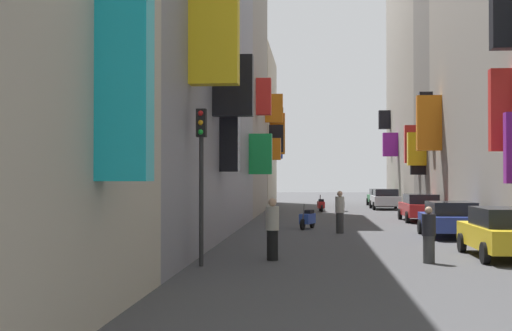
{
  "coord_description": "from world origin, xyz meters",
  "views": [
    {
      "loc": [
        -1.68,
        -2.49,
        2.38
      ],
      "look_at": [
        -3.56,
        20.04,
        2.74
      ],
      "focal_mm": 47.78,
      "sensor_mm": 36.0,
      "label": 1
    }
  ],
  "objects_px": {
    "parked_car_silver": "(385,199)",
    "scooter_silver": "(341,204)",
    "pedestrian_mid_street": "(429,235)",
    "parked_car_yellow": "(503,232)",
    "pedestrian_crossing": "(340,212)",
    "parked_car_blue": "(450,218)",
    "pedestrian_near_left": "(272,229)",
    "traffic_light_far_corner": "(201,159)",
    "parked_car_red": "(420,207)",
    "scooter_red": "(321,205)",
    "scooter_blue": "(308,219)",
    "parked_car_green": "(380,197)"
  },
  "relations": [
    {
      "from": "parked_car_red",
      "to": "parked_car_silver",
      "type": "relative_size",
      "value": 1.1
    },
    {
      "from": "parked_car_blue",
      "to": "parked_car_yellow",
      "type": "relative_size",
      "value": 0.94
    },
    {
      "from": "parked_car_yellow",
      "to": "traffic_light_far_corner",
      "type": "height_order",
      "value": "traffic_light_far_corner"
    },
    {
      "from": "parked_car_yellow",
      "to": "pedestrian_mid_street",
      "type": "bearing_deg",
      "value": -150.66
    },
    {
      "from": "parked_car_green",
      "to": "pedestrian_near_left",
      "type": "xyz_separation_m",
      "value": [
        -6.51,
        -36.07,
        0.15
      ]
    },
    {
      "from": "parked_car_red",
      "to": "scooter_blue",
      "type": "relative_size",
      "value": 2.57
    },
    {
      "from": "parked_car_green",
      "to": "traffic_light_far_corner",
      "type": "xyz_separation_m",
      "value": [
        -8.32,
        -37.45,
        2.12
      ]
    },
    {
      "from": "parked_car_red",
      "to": "parked_car_silver",
      "type": "xyz_separation_m",
      "value": [
        -0.44,
        13.24,
        0.01
      ]
    },
    {
      "from": "scooter_blue",
      "to": "pedestrian_mid_street",
      "type": "bearing_deg",
      "value": -74.11
    },
    {
      "from": "parked_car_yellow",
      "to": "pedestrian_crossing",
      "type": "bearing_deg",
      "value": 117.63
    },
    {
      "from": "parked_car_blue",
      "to": "parked_car_silver",
      "type": "xyz_separation_m",
      "value": [
        -0.13,
        22.69,
        0.04
      ]
    },
    {
      "from": "traffic_light_far_corner",
      "to": "parked_car_yellow",
      "type": "bearing_deg",
      "value": 15.88
    },
    {
      "from": "scooter_silver",
      "to": "parked_car_silver",
      "type": "bearing_deg",
      "value": 41.71
    },
    {
      "from": "parked_car_red",
      "to": "pedestrian_near_left",
      "type": "relative_size",
      "value": 2.55
    },
    {
      "from": "parked_car_green",
      "to": "scooter_red",
      "type": "distance_m",
      "value": 10.32
    },
    {
      "from": "pedestrian_crossing",
      "to": "pedestrian_mid_street",
      "type": "height_order",
      "value": "pedestrian_crossing"
    },
    {
      "from": "scooter_blue",
      "to": "parked_car_red",
      "type": "bearing_deg",
      "value": 43.73
    },
    {
      "from": "parked_car_yellow",
      "to": "pedestrian_crossing",
      "type": "xyz_separation_m",
      "value": [
        -4.38,
        8.36,
        0.11
      ]
    },
    {
      "from": "scooter_silver",
      "to": "pedestrian_near_left",
      "type": "bearing_deg",
      "value": -96.35
    },
    {
      "from": "parked_car_yellow",
      "to": "pedestrian_crossing",
      "type": "distance_m",
      "value": 9.44
    },
    {
      "from": "parked_car_blue",
      "to": "pedestrian_crossing",
      "type": "distance_m",
      "value": 4.48
    },
    {
      "from": "parked_car_red",
      "to": "scooter_red",
      "type": "xyz_separation_m",
      "value": [
        -5.12,
        9.61,
        -0.3
      ]
    },
    {
      "from": "parked_car_yellow",
      "to": "traffic_light_far_corner",
      "type": "relative_size",
      "value": 1.05
    },
    {
      "from": "scooter_blue",
      "to": "traffic_light_far_corner",
      "type": "distance_m",
      "value": 13.56
    },
    {
      "from": "parked_car_red",
      "to": "pedestrian_crossing",
      "type": "height_order",
      "value": "pedestrian_crossing"
    },
    {
      "from": "parked_car_yellow",
      "to": "parked_car_green",
      "type": "distance_m",
      "value": 35.04
    },
    {
      "from": "parked_car_blue",
      "to": "scooter_silver",
      "type": "xyz_separation_m",
      "value": [
        -3.41,
        19.76,
        -0.28
      ]
    },
    {
      "from": "parked_car_blue",
      "to": "pedestrian_mid_street",
      "type": "distance_m",
      "value": 8.47
    },
    {
      "from": "pedestrian_crossing",
      "to": "pedestrian_near_left",
      "type": "relative_size",
      "value": 1.01
    },
    {
      "from": "parked_car_red",
      "to": "scooter_blue",
      "type": "height_order",
      "value": "parked_car_red"
    },
    {
      "from": "scooter_red",
      "to": "pedestrian_crossing",
      "type": "xyz_separation_m",
      "value": [
        0.58,
        -17.57,
        0.43
      ]
    },
    {
      "from": "parked_car_blue",
      "to": "parked_car_red",
      "type": "height_order",
      "value": "parked_car_red"
    },
    {
      "from": "parked_car_yellow",
      "to": "scooter_blue",
      "type": "relative_size",
      "value": 2.51
    },
    {
      "from": "parked_car_green",
      "to": "pedestrian_near_left",
      "type": "relative_size",
      "value": 2.43
    },
    {
      "from": "parked_car_red",
      "to": "traffic_light_far_corner",
      "type": "distance_m",
      "value": 20.72
    },
    {
      "from": "scooter_blue",
      "to": "pedestrian_mid_street",
      "type": "distance_m",
      "value": 12.46
    },
    {
      "from": "scooter_red",
      "to": "pedestrian_mid_street",
      "type": "bearing_deg",
      "value": -84.49
    },
    {
      "from": "parked_car_green",
      "to": "traffic_light_far_corner",
      "type": "height_order",
      "value": "traffic_light_far_corner"
    },
    {
      "from": "parked_car_silver",
      "to": "scooter_silver",
      "type": "bearing_deg",
      "value": -138.29
    },
    {
      "from": "pedestrian_mid_street",
      "to": "parked_car_silver",
      "type": "bearing_deg",
      "value": 86.2
    },
    {
      "from": "pedestrian_mid_street",
      "to": "parked_car_red",
      "type": "bearing_deg",
      "value": 81.94
    },
    {
      "from": "parked_car_silver",
      "to": "parked_car_yellow",
      "type": "bearing_deg",
      "value": -89.46
    },
    {
      "from": "pedestrian_crossing",
      "to": "parked_car_red",
      "type": "bearing_deg",
      "value": 60.28
    },
    {
      "from": "parked_car_silver",
      "to": "pedestrian_crossing",
      "type": "bearing_deg",
      "value": -100.94
    },
    {
      "from": "scooter_red",
      "to": "pedestrian_near_left",
      "type": "distance_m",
      "value": 27.01
    },
    {
      "from": "pedestrian_crossing",
      "to": "traffic_light_far_corner",
      "type": "bearing_deg",
      "value": -110.76
    },
    {
      "from": "scooter_silver",
      "to": "pedestrian_mid_street",
      "type": "bearing_deg",
      "value": -87.47
    },
    {
      "from": "parked_car_green",
      "to": "pedestrian_near_left",
      "type": "distance_m",
      "value": 36.65
    },
    {
      "from": "parked_car_red",
      "to": "parked_car_silver",
      "type": "distance_m",
      "value": 13.25
    },
    {
      "from": "scooter_silver",
      "to": "traffic_light_far_corner",
      "type": "height_order",
      "value": "traffic_light_far_corner"
    }
  ]
}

